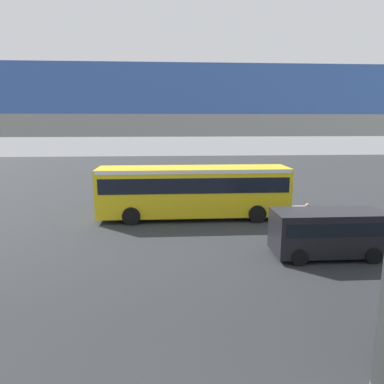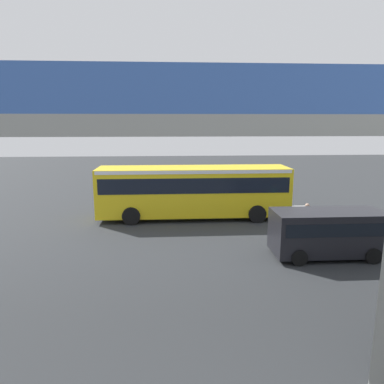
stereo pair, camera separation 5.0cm
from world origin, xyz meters
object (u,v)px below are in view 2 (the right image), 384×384
object	(u,v)px
traffic_sign	(282,178)
bicycle_red	(341,219)
parked_van	(328,230)
pedestrian	(306,221)
city_bus	(193,188)

from	to	relation	value
traffic_sign	bicycle_red	bearing A→B (deg)	109.28
parked_van	pedestrian	xyz separation A→B (m)	(-0.07, -2.59, -0.30)
traffic_sign	city_bus	bearing A→B (deg)	26.55
city_bus	traffic_sign	xyz separation A→B (m)	(-6.51, -3.25, 0.01)
city_bus	traffic_sign	world-z (taller)	city_bus
city_bus	bicycle_red	distance (m)	8.76
city_bus	pedestrian	world-z (taller)	city_bus
parked_van	pedestrian	bearing A→B (deg)	-91.55
pedestrian	bicycle_red	bearing A→B (deg)	-144.13
pedestrian	city_bus	bearing A→B (deg)	-36.82
city_bus	pedestrian	size ratio (longest dim) A/B	6.44
parked_van	bicycle_red	distance (m)	5.56
parked_van	pedestrian	world-z (taller)	parked_van
city_bus	parked_van	bearing A→B (deg)	129.03
city_bus	bicycle_red	world-z (taller)	city_bus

